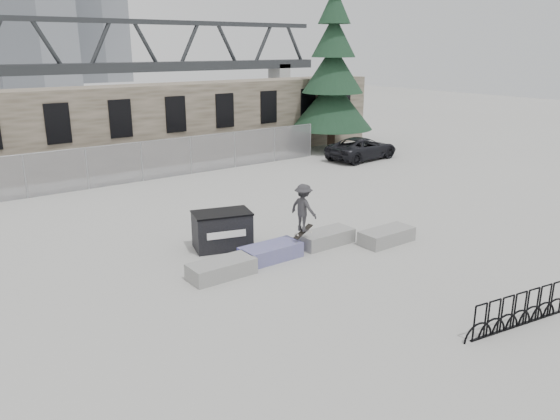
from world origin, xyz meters
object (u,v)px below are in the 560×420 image
Objects in this scene: spruce_tree at (333,79)px; suv at (362,148)px; skateboarder at (303,208)px; planter_far_left at (221,268)px; bike_rack at (520,310)px; planter_center_right at (326,237)px; planter_center_left at (271,252)px; planter_offset at (387,235)px; dumpster at (222,230)px.

spruce_tree is 5.29m from suv.
suv is 16.29m from skateboarder.
planter_far_left is at bearing 117.70° from suv.
spruce_tree is (12.20, 20.59, 4.12)m from bike_rack.
planter_center_right is 0.17× the size of spruce_tree.
planter_offset is at bearing -15.44° from planter_center_left.
planter_offset is at bearing -117.32° from skateboarder.
dumpster is 0.19× the size of spruce_tree.
planter_center_right is 15.22m from suv.
skateboarder is (-1.18, -0.22, 1.31)m from planter_center_right.
skateboarder is at bearing -11.11° from planter_center_left.
skateboarder is (3.11, 0.01, 1.31)m from planter_far_left.
suv reaches higher than bike_rack.
spruce_tree is 6.48× the size of skateboarder.
planter_center_right is 7.16m from bike_rack.
planter_far_left is 8.14m from bike_rack.
spruce_tree is (12.19, 13.43, 4.29)m from planter_center_right.
suv reaches higher than planter_far_left.
planter_far_left is 3.38m from skateboarder.
planter_center_left is at bearing -137.23° from spruce_tree.
planter_offset is 0.17× the size of spruce_tree.
planter_center_right is at bearing -132.22° from spruce_tree.
planter_center_left is at bearing 120.60° from suv.
skateboarder is at bearing -134.40° from spruce_tree.
dumpster is 0.61× the size of bike_rack.
suv is at bearing 45.29° from dumpster.
planter_center_right is 3.55m from dumpster.
planter_far_left is 21.83m from spruce_tree.
planter_offset is (1.82, -1.14, 0.00)m from planter_center_right.
planter_center_left is 17.05m from suv.
spruce_tree is (10.37, 14.57, 4.29)m from planter_offset.
planter_center_left is at bearing -52.98° from dumpster.
planter_center_left is 1.76m from skateboarder.
planter_offset is 5.69m from dumpster.
suv is at bearing -100.34° from spruce_tree.
planter_center_left is 0.92× the size of dumpster.
planter_center_right is 1.13× the size of skateboarder.
planter_offset is (4.14, -1.14, 0.00)m from planter_center_left.
planter_center_right is at bearing 3.07° from planter_far_left.
suv reaches higher than planter_offset.
suv is (-0.64, -3.52, -3.89)m from spruce_tree.
planter_offset is at bearing -32.06° from planter_center_right.
skateboarder reaches higher than suv.
planter_center_right is 2.15m from planter_offset.
skateboarder reaches higher than planter_center_left.
suv is at bearing 32.63° from planter_far_left.
bike_rack is at bearing -120.66° from spruce_tree.
planter_far_left is 1.00× the size of planter_center_left.
planter_center_right is at bearing 125.70° from suv.
dumpster is (-4.84, 2.98, 0.37)m from planter_offset.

